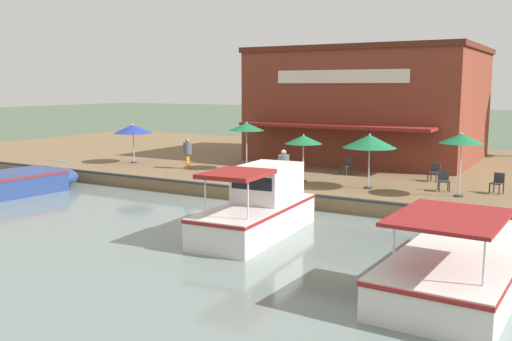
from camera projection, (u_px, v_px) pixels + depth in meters
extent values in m
plane|color=#4C5B47|center=(256.00, 205.00, 24.10)|extent=(220.00, 220.00, 0.00)
cube|color=brown|center=(350.00, 167.00, 33.46)|extent=(22.00, 56.00, 0.60)
cube|color=#2D2D33|center=(257.00, 189.00, 24.09)|extent=(0.20, 50.40, 0.10)
cube|color=brown|center=(369.00, 106.00, 34.65)|extent=(9.56, 12.40, 6.30)
cube|color=#522318|center=(371.00, 51.00, 34.17)|extent=(9.75, 12.64, 0.30)
cube|color=maroon|center=(333.00, 126.00, 29.92)|extent=(1.80, 10.54, 0.16)
cube|color=silver|center=(340.00, 76.00, 30.28)|extent=(0.08, 7.44, 0.70)
cylinder|color=#B7B7B7|center=(247.00, 148.00, 29.92)|extent=(0.06, 0.06, 2.34)
cylinder|color=#2D2D33|center=(247.00, 169.00, 30.09)|extent=(0.36, 0.36, 0.06)
cone|color=#19663D|center=(247.00, 127.00, 29.76)|extent=(1.87, 1.87, 0.40)
cone|color=silver|center=(247.00, 126.00, 29.75)|extent=(1.16, 1.16, 0.32)
sphere|color=silver|center=(247.00, 123.00, 29.73)|extent=(0.08, 0.08, 0.08)
cylinder|color=#B7B7B7|center=(303.00, 160.00, 26.23)|extent=(0.06, 0.06, 2.02)
cylinder|color=#2D2D33|center=(303.00, 181.00, 26.37)|extent=(0.36, 0.36, 0.06)
cone|color=#19663D|center=(303.00, 139.00, 26.09)|extent=(1.72, 1.72, 0.40)
cone|color=silver|center=(303.00, 139.00, 26.09)|extent=(1.06, 1.06, 0.32)
sphere|color=silver|center=(304.00, 135.00, 26.06)|extent=(0.08, 0.08, 0.08)
cylinder|color=#B7B7B7|center=(369.00, 164.00, 24.46)|extent=(0.06, 0.06, 2.13)
cylinder|color=#2D2D33|center=(368.00, 188.00, 24.62)|extent=(0.36, 0.36, 0.06)
cone|color=#19663D|center=(370.00, 141.00, 24.32)|extent=(2.29, 2.29, 0.56)
cone|color=silver|center=(370.00, 141.00, 24.32)|extent=(1.42, 1.42, 0.45)
sphere|color=silver|center=(370.00, 135.00, 24.28)|extent=(0.08, 0.08, 0.08)
cylinder|color=#B7B7B7|center=(460.00, 167.00, 22.63)|extent=(0.06, 0.06, 2.39)
cylinder|color=#2D2D33|center=(459.00, 196.00, 22.80)|extent=(0.36, 0.36, 0.06)
cone|color=#19663D|center=(462.00, 138.00, 22.47)|extent=(1.72, 1.72, 0.39)
cone|color=silver|center=(462.00, 138.00, 22.46)|extent=(1.06, 1.06, 0.31)
sphere|color=silver|center=(462.00, 133.00, 22.44)|extent=(0.08, 0.08, 0.08)
cylinder|color=#B7B7B7|center=(134.00, 145.00, 32.68)|extent=(0.06, 0.06, 2.03)
cylinder|color=#2D2D33|center=(134.00, 162.00, 32.83)|extent=(0.36, 0.36, 0.06)
cone|color=navy|center=(133.00, 129.00, 32.55)|extent=(2.23, 2.23, 0.48)
cone|color=white|center=(133.00, 129.00, 32.54)|extent=(1.38, 1.38, 0.38)
sphere|color=white|center=(133.00, 125.00, 32.51)|extent=(0.08, 0.08, 0.08)
cube|color=#2D2D33|center=(346.00, 171.00, 28.13)|extent=(0.05, 0.05, 0.42)
cube|color=#2D2D33|center=(340.00, 170.00, 28.44)|extent=(0.05, 0.05, 0.42)
cube|color=#2D2D33|center=(352.00, 171.00, 28.37)|extent=(0.05, 0.05, 0.42)
cube|color=#2D2D33|center=(346.00, 170.00, 28.68)|extent=(0.05, 0.05, 0.42)
cube|color=#2D2D33|center=(346.00, 166.00, 28.37)|extent=(0.58, 0.58, 0.05)
cube|color=#2D2D33|center=(349.00, 161.00, 28.46)|extent=(0.21, 0.42, 0.40)
cube|color=#2D2D33|center=(436.00, 178.00, 26.10)|extent=(0.05, 0.05, 0.42)
cube|color=#2D2D33|center=(428.00, 177.00, 26.35)|extent=(0.05, 0.05, 0.42)
cube|color=#2D2D33|center=(439.00, 177.00, 26.41)|extent=(0.05, 0.05, 0.42)
cube|color=#2D2D33|center=(431.00, 176.00, 26.65)|extent=(0.05, 0.05, 0.42)
cube|color=#2D2D33|center=(434.00, 172.00, 26.35)|extent=(0.50, 0.50, 0.05)
cube|color=#2D2D33|center=(436.00, 167.00, 26.47)|extent=(0.11, 0.44, 0.40)
cube|color=#2D2D33|center=(499.00, 190.00, 23.09)|extent=(0.05, 0.05, 0.42)
cube|color=#2D2D33|center=(490.00, 189.00, 23.38)|extent=(0.05, 0.05, 0.42)
cube|color=#2D2D33|center=(503.00, 189.00, 23.36)|extent=(0.05, 0.05, 0.42)
cube|color=#2D2D33|center=(494.00, 187.00, 23.65)|extent=(0.05, 0.05, 0.42)
cube|color=#2D2D33|center=(497.00, 183.00, 23.34)|extent=(0.55, 0.55, 0.05)
cube|color=#2D2D33|center=(499.00, 178.00, 23.44)|extent=(0.17, 0.43, 0.40)
cube|color=#2D2D33|center=(449.00, 187.00, 23.69)|extent=(0.05, 0.05, 0.42)
cube|color=#2D2D33|center=(439.00, 187.00, 23.76)|extent=(0.05, 0.05, 0.42)
cube|color=#2D2D33|center=(448.00, 186.00, 24.08)|extent=(0.05, 0.05, 0.42)
cube|color=#2D2D33|center=(438.00, 185.00, 24.15)|extent=(0.05, 0.05, 0.42)
cube|color=#2D2D33|center=(444.00, 181.00, 23.89)|extent=(0.56, 0.56, 0.05)
cube|color=#2D2D33|center=(443.00, 175.00, 24.05)|extent=(0.19, 0.43, 0.40)
cylinder|color=orange|center=(188.00, 161.00, 30.56)|extent=(0.13, 0.13, 0.78)
cylinder|color=orange|center=(187.00, 162.00, 30.41)|extent=(0.13, 0.13, 0.78)
cylinder|color=#4C4C56|center=(187.00, 148.00, 30.38)|extent=(0.46, 0.46, 0.62)
sphere|color=#9E7051|center=(187.00, 141.00, 30.32)|extent=(0.21, 0.21, 0.21)
cylinder|color=#B23338|center=(282.00, 180.00, 24.42)|extent=(0.13, 0.13, 0.82)
cylinder|color=#B23338|center=(285.00, 179.00, 24.46)|extent=(0.13, 0.13, 0.82)
cylinder|color=#4C4C56|center=(284.00, 162.00, 24.33)|extent=(0.48, 0.48, 0.65)
sphere|color=#9E7051|center=(284.00, 152.00, 24.27)|extent=(0.22, 0.22, 0.22)
ellipsoid|color=navy|center=(51.00, 177.00, 27.78)|extent=(2.76, 2.89, 0.97)
cylinder|color=silver|center=(56.00, 161.00, 27.90)|extent=(0.26, 2.23, 0.04)
cube|color=silver|center=(464.00, 266.00, 14.19)|extent=(7.32, 2.93, 0.92)
ellipsoid|color=silver|center=(491.00, 234.00, 17.21)|extent=(2.65, 2.62, 0.92)
cube|color=maroon|center=(465.00, 251.00, 14.14)|extent=(7.41, 2.97, 0.10)
cube|color=maroon|center=(450.00, 217.00, 12.54)|extent=(3.14, 2.37, 0.08)
cylinder|color=silver|center=(484.00, 259.00, 11.37)|extent=(0.05, 0.05, 1.11)
cylinder|color=silver|center=(394.00, 245.00, 12.35)|extent=(0.05, 0.05, 1.11)
cylinder|color=silver|center=(495.00, 208.00, 17.35)|extent=(0.12, 2.12, 0.04)
cube|color=silver|center=(255.00, 220.00, 18.86)|extent=(5.61, 2.44, 1.01)
ellipsoid|color=silver|center=(288.00, 205.00, 21.28)|extent=(2.06, 2.11, 1.01)
cube|color=maroon|center=(255.00, 207.00, 18.79)|extent=(5.68, 2.49, 0.10)
cube|color=white|center=(268.00, 182.00, 19.55)|extent=(2.58, 1.83, 1.23)
cube|color=black|center=(252.00, 183.00, 18.45)|extent=(0.16, 1.46, 0.43)
cube|color=maroon|center=(236.00, 174.00, 17.46)|extent=(2.27, 1.91, 0.14)
cylinder|color=silver|center=(248.00, 199.00, 16.65)|extent=(0.05, 0.05, 1.22)
cylinder|color=silver|center=(205.00, 195.00, 17.30)|extent=(0.05, 0.05, 1.22)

